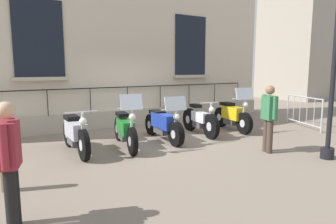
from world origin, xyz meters
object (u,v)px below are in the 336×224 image
at_px(motorcycle_yellow, 233,116).
at_px(pedestrian_standing, 269,115).
at_px(motorcycle_silver, 76,134).
at_px(pedestrian_walking, 10,159).
at_px(motorcycle_white, 200,121).
at_px(crowd_barrier, 303,111).
at_px(lamppost, 334,63).
at_px(motorcycle_green, 125,130).
at_px(bollard, 5,162).
at_px(motorcycle_blue, 163,125).

distance_m(motorcycle_yellow, pedestrian_standing, 2.58).
bearing_deg(motorcycle_silver, pedestrian_walking, -27.56).
bearing_deg(motorcycle_white, motorcycle_yellow, 86.97).
height_order(crowd_barrier, pedestrian_standing, pedestrian_standing).
bearing_deg(lamppost, crowd_barrier, 131.92).
bearing_deg(pedestrian_walking, motorcycle_silver, 152.44).
xyz_separation_m(lamppost, pedestrian_standing, (-1.04, -0.70, -1.20)).
xyz_separation_m(motorcycle_silver, motorcycle_yellow, (0.02, 4.94, 0.01)).
xyz_separation_m(motorcycle_yellow, pedestrian_standing, (2.30, -1.08, 0.42)).
relative_size(motorcycle_green, motorcycle_yellow, 1.11).
relative_size(motorcycle_yellow, pedestrian_walking, 1.23).
distance_m(pedestrian_standing, pedestrian_walking, 5.46).
height_order(bollard, pedestrian_standing, pedestrian_standing).
height_order(motorcycle_green, crowd_barrier, motorcycle_green).
height_order(motorcycle_silver, pedestrian_standing, pedestrian_standing).
bearing_deg(crowd_barrier, motorcycle_yellow, -110.29).
distance_m(motorcycle_yellow, bollard, 6.69).
bearing_deg(motorcycle_silver, bollard, -43.24).
distance_m(motorcycle_green, motorcycle_white, 2.50).
bearing_deg(motorcycle_blue, lamppost, 32.85).
height_order(motorcycle_silver, crowd_barrier, motorcycle_silver).
xyz_separation_m(motorcycle_green, motorcycle_blue, (-0.14, 1.19, -0.01)).
bearing_deg(motorcycle_green, crowd_barrier, 82.87).
distance_m(motorcycle_yellow, crowd_barrier, 2.53).
distance_m(motorcycle_white, pedestrian_walking, 6.07).
height_order(lamppost, pedestrian_standing, lamppost).
distance_m(motorcycle_silver, bollard, 2.26).
xyz_separation_m(motorcycle_silver, lamppost, (3.36, 4.57, 1.63)).
distance_m(crowd_barrier, pedestrian_standing, 3.75).
height_order(motorcycle_blue, pedestrian_walking, pedestrian_walking).
distance_m(motorcycle_silver, crowd_barrier, 7.37).
distance_m(motorcycle_white, crowd_barrier, 3.75).
bearing_deg(bollard, motorcycle_blue, 112.80).
height_order(motorcycle_yellow, pedestrian_standing, pedestrian_standing).
xyz_separation_m(motorcycle_blue, lamppost, (3.37, 2.18, 1.65)).
bearing_deg(pedestrian_walking, motorcycle_white, 120.03).
height_order(pedestrian_standing, pedestrian_walking, pedestrian_walking).
distance_m(motorcycle_yellow, pedestrian_walking, 7.16).
xyz_separation_m(bollard, pedestrian_walking, (1.34, -0.01, 0.41)).
xyz_separation_m(lamppost, crowd_barrier, (-2.47, 2.75, -1.52)).
distance_m(bollard, pedestrian_standing, 5.47).
distance_m(lamppost, pedestrian_standing, 1.74).
xyz_separation_m(motorcycle_silver, motorcycle_white, (-0.05, 3.69, -0.03)).
relative_size(motorcycle_green, bollard, 2.28).
height_order(crowd_barrier, pedestrian_walking, pedestrian_walking).
xyz_separation_m(pedestrian_standing, pedestrian_walking, (0.66, -5.42, 0.00)).
relative_size(motorcycle_silver, crowd_barrier, 1.18).
bearing_deg(pedestrian_walking, pedestrian_standing, 96.95).
xyz_separation_m(motorcycle_silver, bollard, (1.64, -1.55, 0.03)).
bearing_deg(bollard, pedestrian_standing, 82.88).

